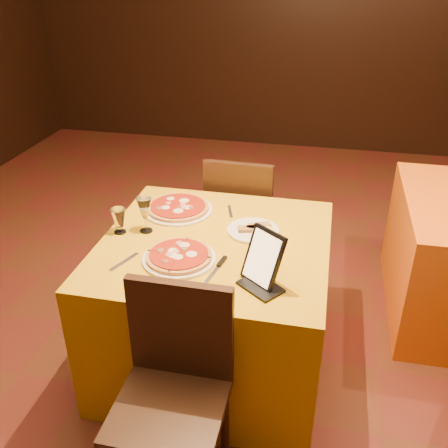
% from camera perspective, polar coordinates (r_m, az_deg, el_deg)
% --- Properties ---
extents(floor, '(6.00, 7.00, 0.01)m').
position_cam_1_polar(floor, '(2.93, 2.03, -14.13)').
color(floor, '#5E2D19').
rests_on(floor, ground).
extents(wall_back, '(6.00, 0.01, 2.80)m').
position_cam_1_polar(wall_back, '(5.67, 9.23, 22.30)').
color(wall_back, black).
rests_on(wall_back, floor).
extents(main_table, '(1.10, 1.10, 0.75)m').
position_cam_1_polar(main_table, '(2.64, -0.98, -8.97)').
color(main_table, gold).
rests_on(main_table, floor).
extents(chair_main_near, '(0.36, 0.36, 0.91)m').
position_cam_1_polar(chair_main_near, '(2.04, -6.31, -20.28)').
color(chair_main_near, black).
rests_on(chair_main_near, floor).
extents(chair_main_far, '(0.46, 0.46, 0.91)m').
position_cam_1_polar(chair_main_far, '(3.28, 2.26, 0.74)').
color(chair_main_far, '#312110').
rests_on(chair_main_far, floor).
extents(pizza_near, '(0.34, 0.34, 0.03)m').
position_cam_1_polar(pizza_near, '(2.28, -5.15, -3.78)').
color(pizza_near, white).
rests_on(pizza_near, main_table).
extents(pizza_far, '(0.37, 0.37, 0.03)m').
position_cam_1_polar(pizza_far, '(2.71, -5.27, 1.76)').
color(pizza_far, white).
rests_on(pizza_far, main_table).
extents(cutlet_dish, '(0.26, 0.26, 0.03)m').
position_cam_1_polar(cutlet_dish, '(2.51, 3.34, -0.63)').
color(cutlet_dish, white).
rests_on(cutlet_dish, main_table).
extents(wine_glass, '(0.10, 0.10, 0.19)m').
position_cam_1_polar(wine_glass, '(2.50, -9.02, 1.08)').
color(wine_glass, '#FFE990').
rests_on(wine_glass, main_table).
extents(water_glass, '(0.08, 0.08, 0.13)m').
position_cam_1_polar(water_glass, '(2.53, -11.92, 0.34)').
color(water_glass, white).
rests_on(water_glass, main_table).
extents(tablet, '(0.20, 0.19, 0.23)m').
position_cam_1_polar(tablet, '(2.08, 4.50, -3.84)').
color(tablet, black).
rests_on(tablet, main_table).
extents(knife, '(0.06, 0.21, 0.01)m').
position_cam_1_polar(knife, '(2.20, -1.12, -5.52)').
color(knife, '#BAB9C0').
rests_on(knife, main_table).
extents(fork_near, '(0.08, 0.17, 0.01)m').
position_cam_1_polar(fork_near, '(2.31, -11.32, -4.26)').
color(fork_near, '#A8A8AE').
rests_on(fork_near, main_table).
extents(fork_far, '(0.06, 0.14, 0.01)m').
position_cam_1_polar(fork_far, '(2.70, 0.71, 1.42)').
color(fork_far, '#A4A3A9').
rests_on(fork_far, main_table).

